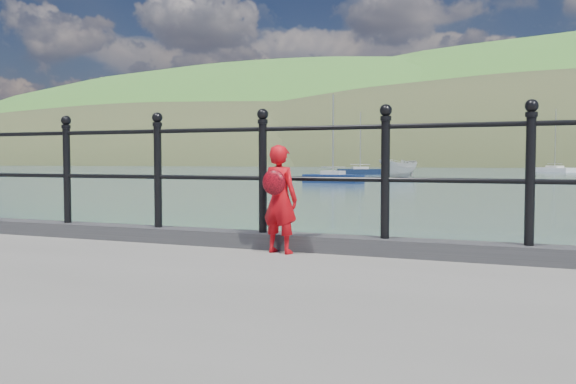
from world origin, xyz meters
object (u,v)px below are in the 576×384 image
at_px(railing, 208,163).
at_px(launch_white, 398,169).
at_px(sailboat_deep, 555,170).
at_px(sailboat_left, 360,172).
at_px(sailboat_port, 333,179).
at_px(child, 279,198).

height_order(railing, launch_white, railing).
relative_size(railing, sailboat_deep, 1.83).
distance_m(railing, sailboat_left, 73.17).
distance_m(sailboat_deep, sailboat_port, 58.27).
height_order(child, sailboat_port, sailboat_port).
height_order(railing, sailboat_port, sailboat_port).
relative_size(child, sailboat_deep, 0.10).
bearing_deg(sailboat_port, railing, -60.22).
relative_size(sailboat_left, sailboat_port, 1.13).
xyz_separation_m(railing, launch_white, (-9.78, 55.22, -0.82)).
distance_m(child, launch_white, 56.50).
height_order(launch_white, sailboat_left, sailboat_left).
distance_m(sailboat_left, sailboat_port, 30.23).
bearing_deg(sailboat_port, sailboat_left, 114.77).
bearing_deg(sailboat_deep, launch_white, -61.49).
xyz_separation_m(railing, sailboat_port, (-12.12, 41.25, -1.48)).
relative_size(child, sailboat_port, 0.14).
xyz_separation_m(child, sailboat_deep, (4.69, 97.03, -1.16)).
xyz_separation_m(child, launch_white, (-10.67, 55.48, -0.50)).
bearing_deg(sailboat_left, child, -101.04).
bearing_deg(railing, sailboat_port, 106.37).
distance_m(railing, sailboat_deep, 96.94).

